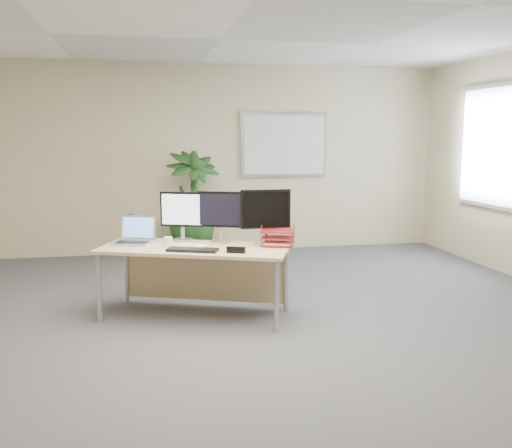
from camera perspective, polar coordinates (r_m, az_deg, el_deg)
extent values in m
plane|color=#424247|center=(4.64, 0.18, -12.40)|extent=(8.00, 8.00, 0.00)
cube|color=beige|center=(8.29, -5.36, 6.47)|extent=(7.00, 0.04, 2.70)
cube|color=silver|center=(8.47, 2.82, 7.90)|extent=(1.30, 0.03, 0.95)
cube|color=white|center=(8.45, 2.85, 7.90)|extent=(1.20, 0.01, 0.85)
cube|color=silver|center=(7.85, 22.39, 7.19)|extent=(0.03, 1.30, 1.55)
cube|color=white|center=(7.84, 22.27, 7.19)|extent=(0.01, 1.20, 1.45)
cube|color=tan|center=(5.31, -6.16, -2.44)|extent=(1.87, 1.31, 0.03)
cube|color=tan|center=(5.70, -5.16, -5.08)|extent=(1.52, 0.61, 0.51)
cylinder|color=#AAAAAF|center=(5.39, -15.44, -6.18)|extent=(0.05, 0.05, 0.63)
cylinder|color=#AAAAAF|center=(4.92, 2.09, -7.27)|extent=(0.05, 0.05, 0.63)
cylinder|color=#AAAAAF|center=(5.94, -12.84, -4.69)|extent=(0.05, 0.05, 0.63)
cylinder|color=#AAAAAF|center=(5.52, 3.00, -5.50)|extent=(0.05, 0.05, 0.63)
imported|color=#193B15|center=(7.89, -6.39, 1.97)|extent=(1.08, 1.08, 1.50)
cylinder|color=#AAAAAF|center=(5.61, -7.33, -1.60)|extent=(0.20, 0.20, 0.02)
cylinder|color=#AAAAAF|center=(5.60, -7.34, -0.91)|extent=(0.04, 0.04, 0.12)
cube|color=black|center=(5.56, -7.39, 1.48)|extent=(0.42, 0.19, 0.33)
cube|color=white|center=(5.54, -7.46, 1.45)|extent=(0.37, 0.15, 0.29)
cylinder|color=#AAAAAF|center=(5.51, -3.52, -1.74)|extent=(0.20, 0.20, 0.02)
cylinder|color=#AAAAAF|center=(5.49, -3.52, -1.02)|extent=(0.04, 0.04, 0.12)
cube|color=black|center=(5.46, -3.55, 1.48)|extent=(0.43, 0.20, 0.34)
cube|color=black|center=(5.43, -3.61, 1.44)|extent=(0.38, 0.15, 0.30)
cylinder|color=#AAAAAF|center=(5.37, 0.96, -1.99)|extent=(0.21, 0.21, 0.02)
cylinder|color=#AAAAAF|center=(5.35, 0.96, -1.21)|extent=(0.04, 0.04, 0.13)
cube|color=black|center=(5.32, 0.97, 1.52)|extent=(0.47, 0.04, 0.36)
cube|color=black|center=(5.29, 1.03, 1.48)|extent=(0.43, 0.01, 0.32)
cube|color=#BBBBC0|center=(5.53, -12.24, -1.88)|extent=(0.42, 0.36, 0.02)
cube|color=black|center=(5.52, -12.29, -1.79)|extent=(0.34, 0.26, 0.00)
cube|color=#BBBBC0|center=(5.65, -11.69, -0.33)|extent=(0.35, 0.19, 0.23)
cube|color=#629EFE|center=(5.64, -11.72, -0.34)|extent=(0.30, 0.15, 0.19)
cube|color=black|center=(5.11, -6.36, -2.58)|extent=(0.47, 0.30, 0.02)
cylinder|color=white|center=(5.34, -8.78, -1.77)|extent=(0.08, 0.08, 0.09)
torus|color=white|center=(5.34, -9.27, -1.79)|extent=(0.06, 0.03, 0.06)
cube|color=silver|center=(5.32, -6.48, -2.21)|extent=(0.33, 0.30, 0.01)
cylinder|color=orange|center=(5.30, -6.78, -2.13)|extent=(0.14, 0.01, 0.01)
cylinder|color=yellow|center=(5.25, -4.78, -2.30)|extent=(0.12, 0.07, 0.02)
cylinder|color=silver|center=(5.78, -12.29, -0.50)|extent=(0.06, 0.06, 0.20)
cylinder|color=#1738B3|center=(5.76, -12.34, 0.76)|extent=(0.06, 0.06, 0.06)
cylinder|color=#1738B3|center=(5.78, -12.30, -0.41)|extent=(0.07, 0.07, 0.06)
cube|color=#A9141B|center=(5.33, 2.18, -2.04)|extent=(0.36, 0.32, 0.01)
cube|color=#A9141B|center=(5.32, 2.19, -1.37)|extent=(0.36, 0.32, 0.01)
cube|color=#A9141B|center=(5.31, 2.19, -0.70)|extent=(0.36, 0.32, 0.01)
cube|color=silver|center=(5.33, 2.18, -1.90)|extent=(0.32, 0.28, 0.02)
cube|color=black|center=(5.00, -2.02, -2.61)|extent=(0.17, 0.10, 0.05)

